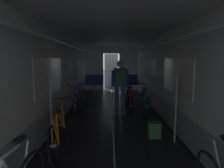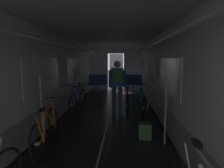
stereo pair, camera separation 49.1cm
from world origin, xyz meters
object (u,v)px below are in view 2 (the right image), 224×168
at_px(bicycle_red_in_aisle, 127,101).
at_px(person_cyclist_aisle, 117,83).
at_px(bench_seat_far_left, 98,82).
at_px(bicycle_purple, 78,99).
at_px(bicycle_orange, 46,130).
at_px(backpack_on_floor, 145,131).
at_px(bicycle_teal, 142,102).
at_px(bench_seat_far_right, 132,82).

bearing_deg(bicycle_red_in_aisle, person_cyclist_aisle, -139.55).
relative_size(bench_seat_far_left, bicycle_purple, 0.58).
bearing_deg(bench_seat_far_left, bicycle_orange, -91.29).
relative_size(bicycle_purple, person_cyclist_aisle, 1.00).
height_order(bicycle_orange, backpack_on_floor, bicycle_orange).
relative_size(bicycle_teal, bicycle_red_in_aisle, 1.00).
bearing_deg(bench_seat_far_left, bicycle_purple, -93.24).
bearing_deg(backpack_on_floor, person_cyclist_aisle, 110.51).
xyz_separation_m(bench_seat_far_left, bicycle_orange, (-0.14, -6.31, -0.19)).
height_order(bicycle_orange, bicycle_red_in_aisle, bicycle_orange).
bearing_deg(bicycle_red_in_aisle, bicycle_purple, 174.63).
distance_m(bench_seat_far_right, person_cyclist_aisle, 4.03).
bearing_deg(bicycle_red_in_aisle, bicycle_orange, -121.31).
height_order(bicycle_teal, backpack_on_floor, bicycle_teal).
bearing_deg(bench_seat_far_left, bicycle_red_in_aisle, -68.46).
bearing_deg(backpack_on_floor, bench_seat_far_left, 107.49).
bearing_deg(bicycle_teal, bicycle_red_in_aisle, 161.33).
distance_m(bench_seat_far_left, person_cyclist_aisle, 4.14).
bearing_deg(bench_seat_far_right, bicycle_red_in_aisle, -95.35).
xyz_separation_m(bench_seat_far_left, backpack_on_floor, (1.80, -5.72, -0.40)).
height_order(bicycle_purple, backpack_on_floor, bicycle_purple).
bearing_deg(bench_seat_far_left, bench_seat_far_right, 0.00).
bearing_deg(bicycle_purple, backpack_on_floor, -47.57).
relative_size(bicycle_teal, person_cyclist_aisle, 1.00).
height_order(bicycle_purple, bicycle_red_in_aisle, bicycle_purple).
height_order(bicycle_orange, person_cyclist_aisle, person_cyclist_aisle).
distance_m(bicycle_teal, backpack_on_floor, 1.89).
distance_m(person_cyclist_aisle, bicycle_red_in_aisle, 0.75).
relative_size(bench_seat_far_right, bicycle_red_in_aisle, 0.58).
distance_m(bicycle_teal, person_cyclist_aisle, 1.01).
relative_size(bicycle_teal, bicycle_orange, 1.00).
distance_m(bicycle_orange, bicycle_red_in_aisle, 3.07).
distance_m(bench_seat_far_right, bicycle_purple, 4.06).
height_order(bench_seat_far_right, backpack_on_floor, bench_seat_far_right).
distance_m(bicycle_purple, bicycle_red_in_aisle, 1.66).
bearing_deg(bicycle_teal, bench_seat_far_left, 116.58).
xyz_separation_m(bicycle_teal, backpack_on_floor, (-0.12, -1.88, -0.21)).
bearing_deg(person_cyclist_aisle, bicycle_purple, 162.49).
relative_size(bench_seat_far_left, bicycle_teal, 0.58).
bearing_deg(bicycle_red_in_aisle, backpack_on_floor, -80.31).
relative_size(bicycle_orange, bicycle_red_in_aisle, 1.00).
xyz_separation_m(bicycle_orange, person_cyclist_aisle, (1.28, 2.36, 0.63)).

